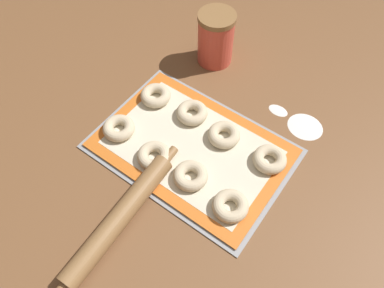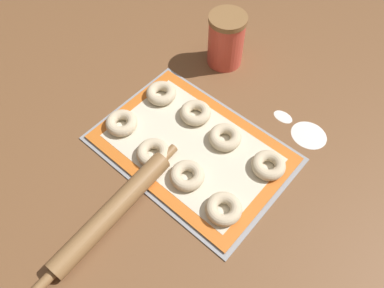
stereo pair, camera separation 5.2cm
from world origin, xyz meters
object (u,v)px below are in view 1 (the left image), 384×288
object	(u,v)px
bagel_front_mid_right	(191,176)
bagel_back_mid_right	(224,135)
bagel_front_far_left	(119,128)
rolling_pin	(120,218)
bagel_front_mid_left	(154,156)
bagel_back_far_left	(156,96)
baking_tray	(192,148)
bagel_back_far_right	(270,159)
bagel_back_mid_left	(192,113)
bagel_front_far_right	(230,206)
flour_canister	(216,38)

from	to	relation	value
bagel_front_mid_right	bagel_back_mid_right	size ratio (longest dim) A/B	1.00
bagel_front_far_left	rolling_pin	bearing A→B (deg)	-47.31
bagel_front_mid_left	bagel_back_far_left	xyz separation A→B (m)	(-0.13, 0.17, 0.00)
baking_tray	bagel_front_far_left	xyz separation A→B (m)	(-0.20, -0.08, 0.02)
bagel_back_mid_right	bagel_back_far_right	size ratio (longest dim) A/B	1.00
bagel_back_far_left	bagel_back_mid_right	distance (m)	0.25
bagel_back_far_left	bagel_front_mid_left	bearing A→B (deg)	-51.90
bagel_back_far_right	bagel_front_far_left	bearing A→B (deg)	-157.96
baking_tray	bagel_back_far_left	world-z (taller)	bagel_back_far_left
bagel_front_far_left	bagel_back_mid_left	xyz separation A→B (m)	(0.14, 0.17, 0.00)
bagel_front_mid_right	bagel_back_mid_right	world-z (taller)	same
bagel_front_far_right	rolling_pin	distance (m)	0.27
bagel_front_mid_left	bagel_back_far_left	world-z (taller)	same
bagel_back_far_right	bagel_back_far_left	bearing A→B (deg)	-179.31
baking_tray	bagel_back_far_left	xyz separation A→B (m)	(-0.19, 0.08, 0.02)
baking_tray	bagel_front_far_left	world-z (taller)	bagel_front_far_left
bagel_front_mid_right	bagel_back_mid_left	world-z (taller)	same
bagel_front_mid_left	bagel_back_far_right	world-z (taller)	same
bagel_front_mid_right	bagel_front_far_right	size ratio (longest dim) A/B	1.00
bagel_back_far_left	flour_canister	xyz separation A→B (m)	(0.04, 0.26, 0.06)
bagel_back_far_left	flour_canister	size ratio (longest dim) A/B	0.52
rolling_pin	bagel_back_far_right	bearing A→B (deg)	59.44
baking_tray	bagel_front_far_right	bearing A→B (deg)	-26.75
bagel_front_mid_right	rolling_pin	world-z (taller)	rolling_pin
rolling_pin	bagel_back_mid_right	bearing A→B (deg)	78.92
bagel_front_far_left	bagel_front_far_right	world-z (taller)	same
bagel_front_mid_left	bagel_back_mid_left	world-z (taller)	same
bagel_back_mid_left	rolling_pin	size ratio (longest dim) A/B	0.19
baking_tray	rolling_pin	world-z (taller)	rolling_pin
bagel_back_mid_right	bagel_back_far_right	xyz separation A→B (m)	(0.14, 0.00, 0.00)
bagel_front_mid_right	bagel_front_mid_left	bearing A→B (deg)	-176.10
bagel_front_mid_right	rolling_pin	size ratio (longest dim) A/B	0.19
bagel_front_far_left	bagel_front_mid_left	xyz separation A→B (m)	(0.14, -0.01, 0.00)
bagel_back_mid_right	bagel_front_far_left	bearing A→B (deg)	-148.44
bagel_back_far_left	bagel_back_mid_right	xyz separation A→B (m)	(0.25, -0.00, 0.00)
bagel_front_far_left	flour_canister	xyz separation A→B (m)	(0.05, 0.42, 0.06)
bagel_front_mid_right	flour_canister	size ratio (longest dim) A/B	0.52
flour_canister	rolling_pin	world-z (taller)	flour_canister
bagel_front_far_right	bagel_back_mid_left	bearing A→B (deg)	143.85
rolling_pin	flour_canister	bearing A→B (deg)	102.53
bagel_front_far_left	bagel_front_far_right	xyz separation A→B (m)	(0.39, -0.02, 0.00)
bagel_front_far_left	bagel_front_mid_right	xyz separation A→B (m)	(0.26, -0.00, 0.00)
rolling_pin	bagel_back_mid_left	bearing A→B (deg)	97.64
bagel_front_mid_right	rolling_pin	distance (m)	0.21
bagel_front_far_right	flour_canister	distance (m)	0.55
bagel_front_mid_left	bagel_back_mid_left	xyz separation A→B (m)	(-0.00, 0.18, 0.00)
bagel_front_mid_right	bagel_back_mid_left	distance (m)	0.21
bagel_front_mid_right	bagel_back_far_right	size ratio (longest dim) A/B	1.00
bagel_front_mid_right	baking_tray	bearing A→B (deg)	123.90
bagel_back_mid_left	flour_canister	world-z (taller)	flour_canister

